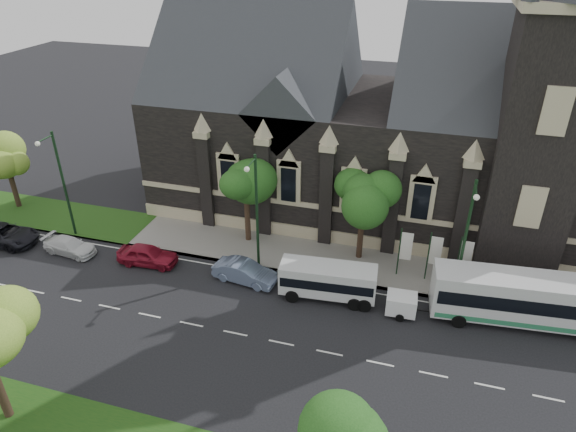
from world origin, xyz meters
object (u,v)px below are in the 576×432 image
at_px(tree_walk_right, 368,189).
at_px(tree_walk_far, 9,160).
at_px(banner_flag_right, 463,258).
at_px(car_far_red, 148,255).
at_px(banner_flag_center, 433,253).
at_px(tree_walk_left, 249,175).
at_px(street_lamp_far, 61,180).
at_px(car_far_white, 70,246).
at_px(banner_flag_left, 404,249).
at_px(tour_coach, 530,299).
at_px(sedan, 245,272).
at_px(car_far_black, 3,234).
at_px(street_lamp_mid, 256,207).
at_px(shuttle_bus, 328,279).
at_px(box_trailer, 401,304).
at_px(street_lamp_near, 466,237).

xyz_separation_m(tree_walk_right, tree_walk_far, (-31.04, -0.54, -1.20)).
bearing_deg(banner_flag_right, tree_walk_right, 166.40).
relative_size(tree_walk_far, car_far_red, 1.39).
xyz_separation_m(tree_walk_far, banner_flag_center, (36.11, -1.18, -2.24)).
distance_m(tree_walk_left, banner_flag_center, 14.58).
distance_m(street_lamp_far, car_far_white, 5.16).
xyz_separation_m(banner_flag_left, banner_flag_right, (4.00, 0.00, 0.00)).
bearing_deg(tour_coach, banner_flag_right, 139.50).
bearing_deg(tree_walk_right, sedan, -144.38).
distance_m(sedan, car_far_black, 20.36).
xyz_separation_m(street_lamp_mid, banner_flag_right, (14.29, 1.91, -2.73)).
height_order(tour_coach, shuttle_bus, tour_coach).
bearing_deg(box_trailer, tree_walk_right, 117.77).
distance_m(banner_flag_left, box_trailer, 4.52).
xyz_separation_m(street_lamp_near, banner_flag_left, (-3.71, 1.91, -2.73)).
distance_m(banner_flag_right, sedan, 15.17).
xyz_separation_m(tree_walk_left, street_lamp_far, (-14.20, -3.61, -0.62)).
xyz_separation_m(tree_walk_right, banner_flag_left, (3.08, -1.71, -3.43)).
distance_m(tour_coach, sedan, 18.72).
bearing_deg(car_far_white, banner_flag_left, -75.76).
height_order(tree_walk_far, street_lamp_near, street_lamp_near).
relative_size(street_lamp_mid, car_far_black, 1.59).
bearing_deg(car_far_black, tree_walk_right, -78.03).
distance_m(tour_coach, shuttle_bus, 12.65).
height_order(banner_flag_center, box_trailer, banner_flag_center).
bearing_deg(street_lamp_far, tree_walk_right, 8.86).
relative_size(street_lamp_near, car_far_red, 1.99).
relative_size(tree_walk_left, box_trailer, 2.71).
bearing_deg(banner_flag_center, tree_walk_right, 161.36).
height_order(tree_walk_right, tour_coach, tree_walk_right).
distance_m(car_far_red, car_far_white, 6.60).
bearing_deg(sedan, banner_flag_right, -68.71).
height_order(banner_flag_center, car_far_red, banner_flag_center).
relative_size(banner_flag_center, sedan, 0.87).
height_order(tree_walk_left, shuttle_bus, tree_walk_left).
height_order(shuttle_bus, sedan, shuttle_bus).
bearing_deg(street_lamp_near, box_trailer, -144.97).
relative_size(sedan, car_far_black, 0.82).
bearing_deg(tree_walk_left, car_far_red, -139.35).
xyz_separation_m(tree_walk_far, sedan, (23.49, -4.87, -3.86)).
relative_size(banner_flag_left, banner_flag_center, 1.00).
distance_m(street_lamp_far, shuttle_bus, 22.12).
bearing_deg(street_lamp_mid, tour_coach, -3.00).
bearing_deg(street_lamp_far, banner_flag_center, 3.86).
bearing_deg(street_lamp_mid, banner_flag_center, 8.82).
bearing_deg(car_far_white, street_lamp_mid, -76.61).
height_order(street_lamp_far, banner_flag_left, street_lamp_far).
distance_m(banner_flag_left, car_far_white, 25.35).
bearing_deg(banner_flag_right, street_lamp_near, -98.56).
distance_m(street_lamp_near, tour_coach, 5.49).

